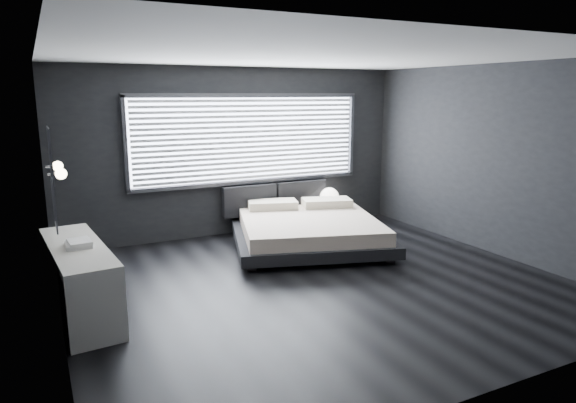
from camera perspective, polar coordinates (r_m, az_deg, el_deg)
name	(u,v)px	position (r m, az deg, el deg)	size (l,w,h in m)	color
room	(319,174)	(6.28, 3.47, 3.03)	(6.04, 6.00, 2.80)	black
window	(250,139)	(8.75, -4.27, 6.92)	(4.14, 0.09, 1.52)	white
headboard	(276,198)	(9.03, -1.38, 0.43)	(1.96, 0.16, 0.52)	black
sconce_near	(61,174)	(5.48, -23.94, 2.83)	(0.18, 0.11, 0.11)	silver
sconce_far	(57,166)	(6.07, -24.25, 3.60)	(0.18, 0.11, 0.11)	silver
wall_art_upper	(50,155)	(4.85, -24.90, 4.68)	(0.01, 0.48, 0.48)	#47474C
wall_art_lower	(54,203)	(5.17, -24.55, -0.20)	(0.01, 0.48, 0.48)	#47474C
bed	(309,229)	(8.07, 2.33, -3.11)	(2.85, 2.78, 0.60)	black
nightstand	(326,215)	(9.43, 4.19, -1.54)	(0.61, 0.51, 0.36)	white
orb_lamp	(329,197)	(9.33, 4.61, 0.51)	(0.34, 0.34, 0.34)	white
dresser	(80,279)	(6.09, -22.14, -7.99)	(0.70, 1.96, 0.77)	white
book_stack	(79,243)	(5.92, -22.22, -4.32)	(0.26, 0.35, 0.07)	white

